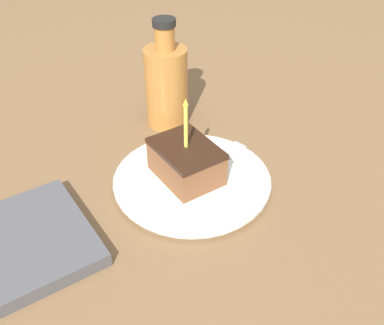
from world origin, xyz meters
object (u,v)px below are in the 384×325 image
Objects in this scene: plate at (192,180)px; bottle at (166,84)px; fork at (214,162)px; cake_slice at (186,161)px.

bottle reaches higher than plate.
fork is at bearing -95.69° from bottle.
bottle reaches higher than cake_slice.
cake_slice is 0.06m from fork.
fork is at bearing 1.45° from cake_slice.
fork reaches higher than plate.
cake_slice reaches higher than plate.
bottle is (0.02, 0.17, 0.06)m from fork.
fork is 0.82× the size of bottle.
bottle is (0.07, 0.18, 0.07)m from plate.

